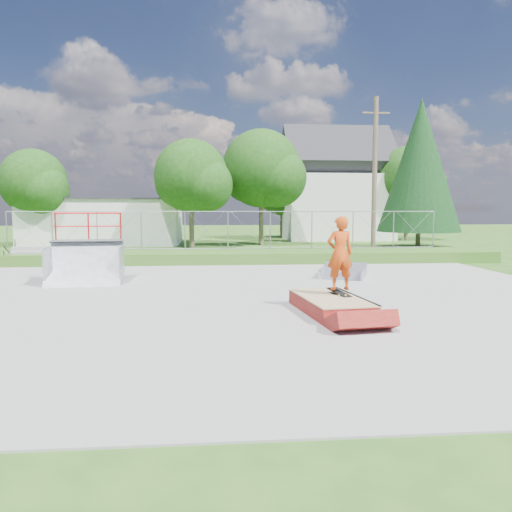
{
  "coord_description": "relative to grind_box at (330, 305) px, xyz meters",
  "views": [
    {
      "loc": [
        -0.72,
        -12.93,
        2.42
      ],
      "look_at": [
        0.48,
        0.85,
        1.1
      ],
      "focal_mm": 35.0,
      "sensor_mm": 36.0,
      "label": 1
    }
  ],
  "objects": [
    {
      "name": "ground",
      "position": [
        -1.98,
        1.76,
        -0.2
      ],
      "size": [
        120.0,
        120.0,
        0.0
      ],
      "primitive_type": "plane",
      "color": "#254F16",
      "rests_on": "ground"
    },
    {
      "name": "concrete_pad",
      "position": [
        -1.98,
        1.76,
        -0.18
      ],
      "size": [
        20.0,
        16.0,
        0.04
      ],
      "primitive_type": "cube",
      "color": "gray",
      "rests_on": "ground"
    },
    {
      "name": "grass_berm",
      "position": [
        -1.98,
        11.26,
        0.05
      ],
      "size": [
        24.0,
        3.0,
        0.5
      ],
      "primitive_type": "cube",
      "color": "#254F16",
      "rests_on": "ground"
    },
    {
      "name": "grind_box",
      "position": [
        0.0,
        0.0,
        0.0
      ],
      "size": [
        1.58,
        2.76,
        0.39
      ],
      "rotation": [
        0.0,
        0.0,
        0.12
      ],
      "color": "maroon",
      "rests_on": "concrete_pad"
    },
    {
      "name": "quarter_pipe",
      "position": [
        -6.78,
        5.14,
        0.94
      ],
      "size": [
        2.45,
        2.13,
        2.28
      ],
      "primitive_type": null,
      "rotation": [
        0.0,
        0.0,
        0.09
      ],
      "color": "gray",
      "rests_on": "concrete_pad"
    },
    {
      "name": "flat_bank_ramp",
      "position": [
        1.8,
        5.67,
        0.03
      ],
      "size": [
        1.98,
        2.03,
        0.45
      ],
      "primitive_type": null,
      "rotation": [
        0.0,
        0.0,
        -0.4
      ],
      "color": "gray",
      "rests_on": "concrete_pad"
    },
    {
      "name": "skateboard",
      "position": [
        0.28,
        0.26,
        0.24
      ],
      "size": [
        0.47,
        0.82,
        0.13
      ],
      "primitive_type": "cube",
      "rotation": [
        0.14,
        0.0,
        0.33
      ],
      "color": "black",
      "rests_on": "grind_box"
    },
    {
      "name": "skater",
      "position": [
        0.28,
        0.26,
        1.11
      ],
      "size": [
        0.66,
        0.46,
        1.73
      ],
      "primitive_type": "imported",
      "rotation": [
        0.0,
        0.0,
        3.22
      ],
      "color": "#C44211",
      "rests_on": "grind_box"
    },
    {
      "name": "concrete_stairs",
      "position": [
        -10.48,
        10.46,
        0.2
      ],
      "size": [
        1.5,
        1.6,
        0.8
      ],
      "primitive_type": null,
      "color": "gray",
      "rests_on": "ground"
    },
    {
      "name": "chain_link_fence",
      "position": [
        -1.98,
        12.26,
        1.2
      ],
      "size": [
        20.0,
        0.06,
        1.8
      ],
      "primitive_type": null,
      "color": "gray",
      "rests_on": "grass_berm"
    },
    {
      "name": "utility_building_flat",
      "position": [
        -9.98,
        23.76,
        1.3
      ],
      "size": [
        10.0,
        6.0,
        3.0
      ],
      "primitive_type": "cube",
      "color": "white",
      "rests_on": "ground"
    },
    {
      "name": "gable_house",
      "position": [
        7.02,
        27.76,
        3.64
      ],
      "size": [
        8.4,
        6.08,
        8.94
      ],
      "color": "white",
      "rests_on": "ground"
    },
    {
      "name": "utility_pole",
      "position": [
        5.52,
        13.76,
        3.8
      ],
      "size": [
        0.24,
        0.24,
        8.0
      ],
      "primitive_type": "cylinder",
      "color": "brown",
      "rests_on": "ground"
    },
    {
      "name": "tree_left_near",
      "position": [
        -3.73,
        19.6,
        4.04
      ],
      "size": [
        4.76,
        4.48,
        6.65
      ],
      "color": "brown",
      "rests_on": "ground"
    },
    {
      "name": "tree_center",
      "position": [
        0.8,
        21.57,
        4.65
      ],
      "size": [
        5.44,
        5.12,
        7.6
      ],
      "color": "brown",
      "rests_on": "ground"
    },
    {
      "name": "tree_left_far",
      "position": [
        -13.75,
        21.61,
        3.74
      ],
      "size": [
        4.42,
        4.16,
        6.18
      ],
      "color": "brown",
      "rests_on": "ground"
    },
    {
      "name": "tree_right_far",
      "position": [
        12.29,
        25.58,
        4.35
      ],
      "size": [
        5.1,
        4.8,
        7.12
      ],
      "color": "brown",
      "rests_on": "ground"
    },
    {
      "name": "tree_back_mid",
      "position": [
        3.23,
        29.62,
        3.44
      ],
      "size": [
        4.08,
        3.84,
        5.7
      ],
      "color": "brown",
      "rests_on": "ground"
    },
    {
      "name": "conifer_tree",
      "position": [
        10.02,
        18.76,
        4.85
      ],
      "size": [
        5.04,
        5.04,
        9.1
      ],
      "color": "brown",
      "rests_on": "ground"
    }
  ]
}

